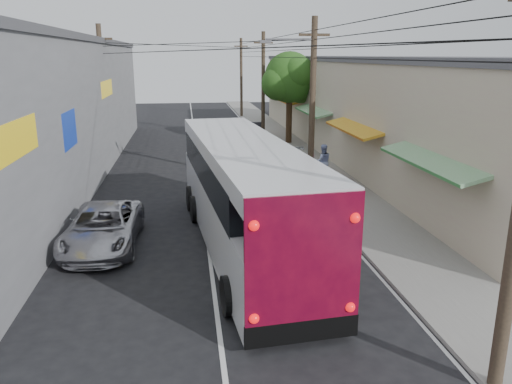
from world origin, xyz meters
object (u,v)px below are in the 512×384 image
(parked_suv, at_px, (292,169))
(pedestrian_far, at_px, (323,162))
(jeepney, at_px, (103,227))
(pedestrian_near, at_px, (310,169))
(coach_bus, at_px, (243,193))
(parked_car_far, at_px, (254,131))
(parked_car_mid, at_px, (262,140))

(parked_suv, xyz_separation_m, pedestrian_far, (1.72, 0.44, 0.27))
(jeepney, bearing_deg, pedestrian_near, 39.37)
(coach_bus, xyz_separation_m, parked_car_far, (3.41, 22.45, -1.25))
(parked_suv, relative_size, parked_car_mid, 1.36)
(coach_bus, distance_m, parked_car_far, 22.74)
(parked_car_mid, xyz_separation_m, pedestrian_near, (0.89, -10.34, 0.26))
(pedestrian_near, bearing_deg, jeepney, 14.17)
(coach_bus, distance_m, parked_car_mid, 18.26)
(jeepney, relative_size, pedestrian_near, 3.20)
(parked_car_mid, height_order, pedestrian_far, pedestrian_far)
(pedestrian_far, bearing_deg, pedestrian_near, 53.44)
(pedestrian_near, height_order, pedestrian_far, pedestrian_far)
(jeepney, relative_size, parked_car_mid, 1.33)
(parked_car_far, bearing_deg, coach_bus, -96.80)
(parked_suv, bearing_deg, pedestrian_near, -32.56)
(jeepney, relative_size, pedestrian_far, 2.80)
(parked_car_mid, height_order, pedestrian_near, pedestrian_near)
(parked_suv, xyz_separation_m, parked_car_mid, (-0.09, 9.70, -0.10))
(parked_car_mid, distance_m, parked_car_far, 4.54)
(parked_car_far, xyz_separation_m, pedestrian_far, (1.72, -13.80, 0.38))
(coach_bus, bearing_deg, parked_car_far, 76.18)
(coach_bus, height_order, parked_car_far, coach_bus)
(parked_suv, bearing_deg, parked_car_mid, 96.76)
(coach_bus, bearing_deg, pedestrian_far, 54.16)
(parked_suv, height_order, pedestrian_far, pedestrian_far)
(parked_suv, xyz_separation_m, pedestrian_near, (0.80, -0.64, 0.16))
(jeepney, bearing_deg, pedestrian_far, 40.68)
(parked_suv, distance_m, pedestrian_far, 1.79)
(parked_suv, bearing_deg, parked_car_far, 96.22)
(pedestrian_near, bearing_deg, parked_car_far, -110.63)
(jeepney, relative_size, parked_suv, 0.97)
(parked_car_far, distance_m, pedestrian_far, 13.91)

